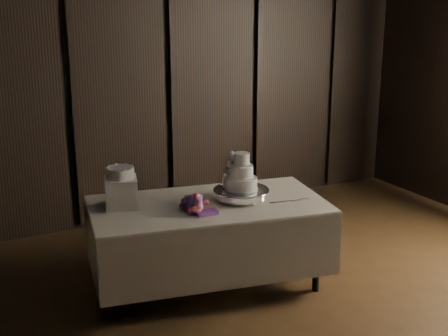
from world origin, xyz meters
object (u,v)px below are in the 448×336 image
box_pedestal (121,192)px  cake_stand (241,195)px  small_cake (120,173)px  bouquet (195,204)px  wedding_cake (240,176)px  display_table (209,241)px

box_pedestal → cake_stand: bearing=-17.1°
small_cake → bouquet: bearing=-37.5°
wedding_cake → cake_stand: bearing=54.3°
display_table → small_cake: 0.97m
wedding_cake → small_cake: bearing=-173.7°
display_table → wedding_cake: size_ratio=6.58×
small_cake → box_pedestal: bearing=0.0°
wedding_cake → small_cake: wedding_cake is taller
cake_stand → box_pedestal: 1.02m
bouquet → wedding_cake: bearing=8.0°
cake_stand → wedding_cake: 0.18m
cake_stand → bouquet: (-0.48, -0.08, 0.02)m
cake_stand → small_cake: small_cake is taller
box_pedestal → small_cake: small_cake is taller
bouquet → box_pedestal: bearing=142.5°
wedding_cake → bouquet: size_ratio=0.85×
bouquet → small_cake: size_ratio=1.68×
bouquet → small_cake: (-0.49, 0.38, 0.23)m
display_table → cake_stand: (0.29, -0.05, 0.39)m
wedding_cake → box_pedestal: size_ratio=1.26×
cake_stand → bouquet: 0.49m
display_table → cake_stand: size_ratio=4.44×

